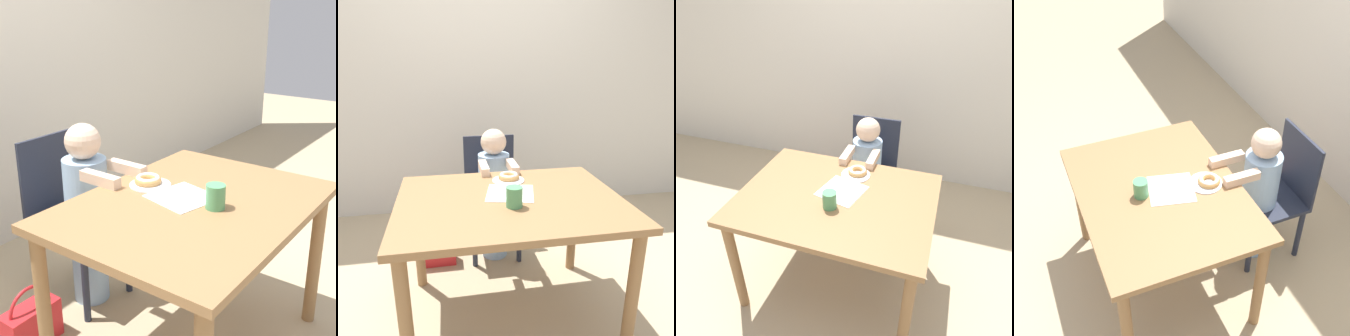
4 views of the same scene
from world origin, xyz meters
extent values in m
plane|color=tan|center=(0.00, 0.00, 0.00)|extent=(12.00, 12.00, 0.00)
cube|color=silver|center=(0.00, 1.54, 1.25)|extent=(8.00, 0.05, 2.50)
cube|color=olive|center=(0.00, 0.00, 0.71)|extent=(1.14, 0.86, 0.03)
cylinder|color=olive|center=(-0.51, -0.37, 0.35)|extent=(0.06, 0.06, 0.69)
cylinder|color=olive|center=(0.51, -0.37, 0.35)|extent=(0.06, 0.06, 0.69)
cylinder|color=olive|center=(-0.51, 0.37, 0.35)|extent=(0.06, 0.06, 0.69)
cylinder|color=olive|center=(0.51, 0.37, 0.35)|extent=(0.06, 0.06, 0.69)
cube|color=#232838|center=(0.01, 0.69, 0.42)|extent=(0.39, 0.42, 0.03)
cube|color=#232838|center=(0.01, 0.90, 0.65)|extent=(0.39, 0.02, 0.43)
cylinder|color=#232838|center=(-0.15, 0.51, 0.20)|extent=(0.04, 0.04, 0.41)
cylinder|color=#232838|center=(0.17, 0.51, 0.20)|extent=(0.04, 0.04, 0.41)
cylinder|color=#232838|center=(-0.15, 0.87, 0.20)|extent=(0.04, 0.04, 0.41)
cylinder|color=#232838|center=(0.17, 0.87, 0.20)|extent=(0.04, 0.04, 0.41)
cylinder|color=#99BCE0|center=(0.01, 0.64, 0.22)|extent=(0.19, 0.19, 0.43)
cylinder|color=#99BCE0|center=(0.01, 0.64, 0.61)|extent=(0.22, 0.22, 0.35)
sphere|color=beige|center=(0.01, 0.64, 0.87)|extent=(0.18, 0.18, 0.18)
cube|color=beige|center=(-0.08, 0.45, 0.75)|extent=(0.05, 0.21, 0.05)
cube|color=beige|center=(0.10, 0.45, 0.75)|extent=(0.05, 0.21, 0.05)
torus|color=tan|center=(0.05, 0.27, 0.74)|extent=(0.12, 0.12, 0.03)
torus|color=white|center=(0.05, 0.27, 0.76)|extent=(0.11, 0.11, 0.02)
cube|color=white|center=(0.01, 0.06, 0.73)|extent=(0.29, 0.29, 0.00)
cube|color=red|center=(-0.42, 0.60, 0.10)|extent=(0.27, 0.12, 0.20)
torus|color=red|center=(-0.42, 0.60, 0.20)|extent=(0.22, 0.02, 0.22)
cylinder|color=#519E66|center=(0.00, -0.11, 0.78)|extent=(0.08, 0.08, 0.10)
cylinder|color=white|center=(0.04, 0.25, 0.73)|extent=(0.19, 0.19, 0.01)
camera|label=1|loc=(-1.49, -0.95, 1.51)|focal=50.00mm
camera|label=2|loc=(-0.30, -1.51, 1.38)|focal=35.00mm
camera|label=3|loc=(0.54, -1.44, 1.88)|focal=35.00mm
camera|label=4|loc=(1.79, -0.61, 2.42)|focal=50.00mm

